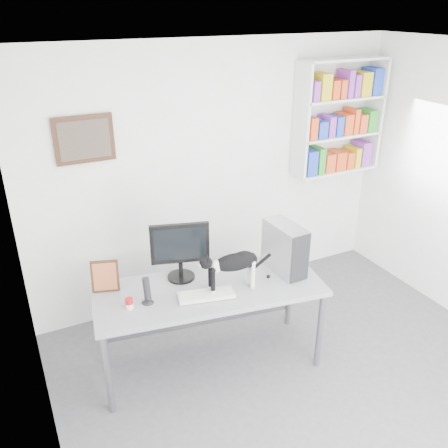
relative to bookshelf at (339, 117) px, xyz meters
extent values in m
cube|color=#5C5D62|center=(-1.40, -1.85, -1.85)|extent=(4.00, 4.00, 0.01)
cube|color=white|center=(-1.40, -1.85, 0.85)|extent=(4.00, 4.00, 0.01)
cube|color=white|center=(-1.40, 0.15, -0.50)|extent=(4.00, 0.01, 2.70)
cube|color=white|center=(-3.40, -1.85, -0.50)|extent=(0.01, 4.00, 2.70)
cube|color=silver|center=(0.00, 0.00, 0.00)|extent=(1.03, 0.28, 1.24)
cube|color=#402014|center=(-2.70, 0.12, 0.05)|extent=(0.52, 0.04, 0.42)
cube|color=gray|center=(-2.02, -0.96, -1.45)|extent=(2.02, 1.05, 0.80)
cube|color=black|center=(-2.17, -0.71, -0.78)|extent=(0.55, 0.37, 0.53)
cube|color=silver|center=(-2.10, -1.07, -1.03)|extent=(0.49, 0.28, 0.04)
cube|color=silver|center=(-1.30, -0.99, -0.82)|extent=(0.21, 0.45, 0.45)
cylinder|color=black|center=(-2.55, -0.94, -0.93)|extent=(0.11, 0.11, 0.23)
cube|color=#402014|center=(-2.80, -0.61, -0.91)|extent=(0.24, 0.15, 0.28)
cylinder|color=#B70F17|center=(-2.70, -0.95, -1.00)|extent=(0.06, 0.06, 0.09)
camera|label=1|loc=(-3.42, -4.04, 1.14)|focal=38.00mm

